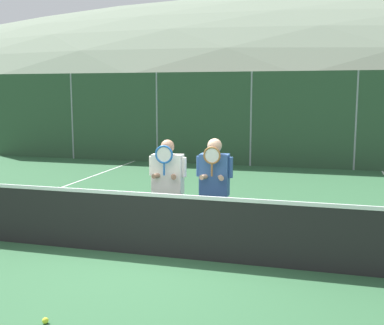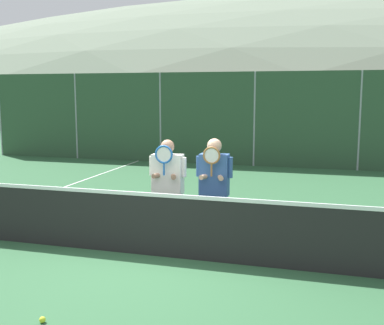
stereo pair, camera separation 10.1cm
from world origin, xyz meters
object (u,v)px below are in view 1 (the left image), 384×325
object	(u,v)px
player_leftmost	(168,181)
player_center_left	(214,183)
car_far_left	(134,129)
car_left_of_center	(257,131)
tennis_ball_on_court	(45,321)

from	to	relation	value
player_leftmost	player_center_left	xyz separation A→B (m)	(0.78, -0.04, 0.02)
player_center_left	car_far_left	xyz separation A→B (m)	(-6.03, 11.37, -0.14)
car_left_of_center	player_leftmost	bearing A→B (deg)	-89.19
player_center_left	car_far_left	world-z (taller)	car_far_left
player_center_left	car_left_of_center	bearing A→B (deg)	94.69
tennis_ball_on_court	car_far_left	bearing A→B (deg)	108.75
player_leftmost	car_far_left	xyz separation A→B (m)	(-5.24, 11.33, -0.12)
car_far_left	tennis_ball_on_court	size ratio (longest dim) A/B	69.43
car_far_left	tennis_ball_on_court	distance (m)	15.20
player_leftmost	car_far_left	bearing A→B (deg)	114.83
player_leftmost	car_far_left	size ratio (longest dim) A/B	0.36
car_far_left	tennis_ball_on_court	world-z (taller)	car_far_left
tennis_ball_on_court	player_center_left	bearing A→B (deg)	69.02
player_center_left	car_left_of_center	size ratio (longest dim) A/B	0.42
car_left_of_center	tennis_ball_on_court	bearing A→B (deg)	-90.80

